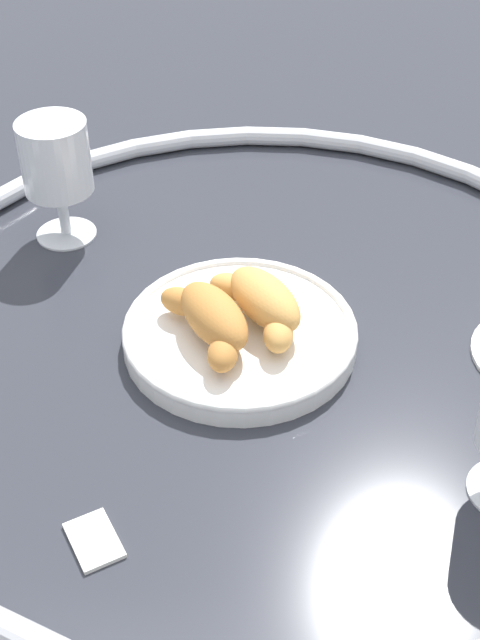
# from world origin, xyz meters

# --- Properties ---
(ground_plane) EXTENTS (2.20, 2.20, 0.00)m
(ground_plane) POSITION_xyz_m (0.00, 0.00, 0.00)
(ground_plane) COLOR #2D3038
(table_chrome_rim) EXTENTS (0.79, 0.79, 0.02)m
(table_chrome_rim) POSITION_xyz_m (0.00, 0.00, 0.01)
(table_chrome_rim) COLOR silver
(table_chrome_rim) RESTS_ON ground_plane
(pastry_plate) EXTENTS (0.23, 0.23, 0.02)m
(pastry_plate) POSITION_xyz_m (-0.02, 0.02, 0.01)
(pastry_plate) COLOR white
(pastry_plate) RESTS_ON ground_plane
(croissant_large) EXTENTS (0.12, 0.10, 0.04)m
(croissant_large) POSITION_xyz_m (-0.01, 0.00, 0.04)
(croissant_large) COLOR #D6994C
(croissant_large) RESTS_ON pastry_plate
(croissant_small) EXTENTS (0.12, 0.10, 0.04)m
(croissant_small) POSITION_xyz_m (-0.03, 0.05, 0.04)
(croissant_small) COLOR #BC7A38
(croissant_small) RESTS_ON pastry_plate
(juice_glass_left) EXTENTS (0.08, 0.08, 0.14)m
(juice_glass_left) POSITION_xyz_m (0.18, 0.21, 0.09)
(juice_glass_left) COLOR white
(juice_glass_left) RESTS_ON ground_plane
(sugar_packet) EXTENTS (0.06, 0.05, 0.01)m
(sugar_packet) POSITION_xyz_m (-0.25, 0.14, 0.00)
(sugar_packet) COLOR white
(sugar_packet) RESTS_ON ground_plane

